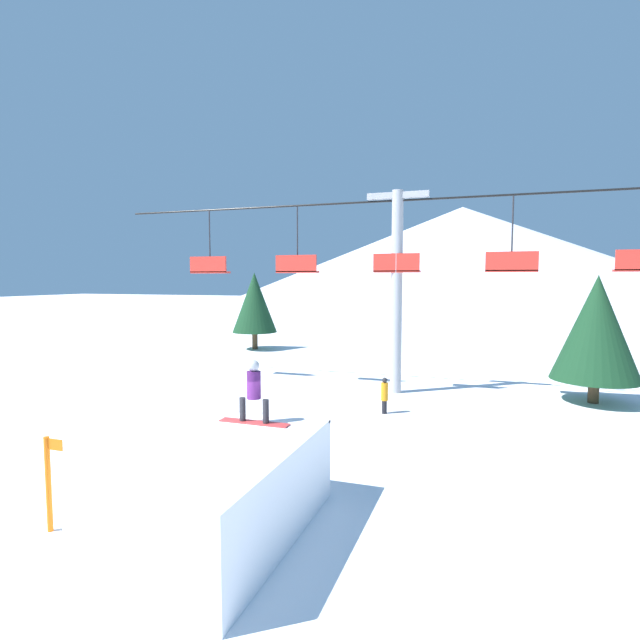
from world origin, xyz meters
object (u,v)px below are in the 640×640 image
at_px(trail_marker, 49,481).
at_px(distant_skier, 384,394).
at_px(snow_ramp, 223,492).
at_px(snowboarder, 254,392).
at_px(pine_tree_near, 596,328).

xyz_separation_m(trail_marker, distant_skier, (4.08, 9.71, -0.26)).
height_order(snow_ramp, distant_skier, snow_ramp).
bearing_deg(snowboarder, trail_marker, -141.91).
xyz_separation_m(pine_tree_near, distant_skier, (-6.94, -3.93, -2.09)).
xyz_separation_m(snowboarder, pine_tree_near, (8.08, 11.34, 0.49)).
distance_m(snow_ramp, pine_tree_near, 15.21).
bearing_deg(snowboarder, snow_ramp, -85.74).
distance_m(snow_ramp, distant_skier, 8.93).
relative_size(snowboarder, pine_tree_near, 0.32).
xyz_separation_m(snowboarder, trail_marker, (-2.93, -2.30, -1.34)).
relative_size(snow_ramp, pine_tree_near, 0.95).
bearing_deg(trail_marker, snowboarder, 38.09).
bearing_deg(distant_skier, pine_tree_near, 29.54).
relative_size(snow_ramp, distant_skier, 3.62).
distance_m(snowboarder, pine_tree_near, 13.93).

